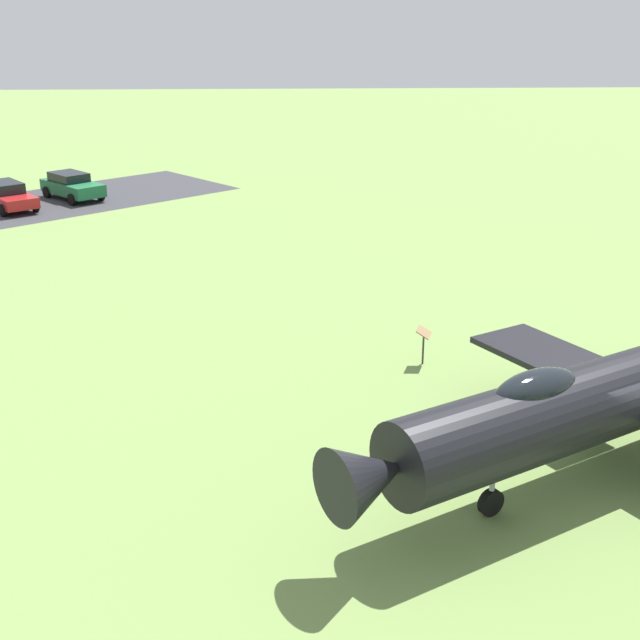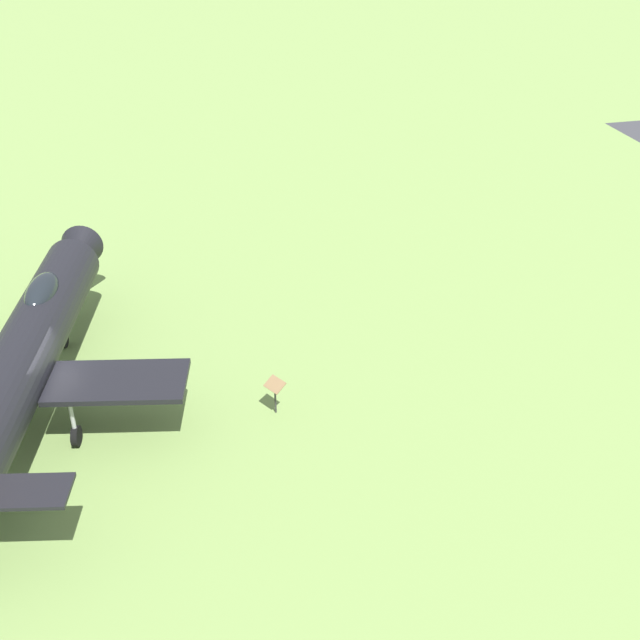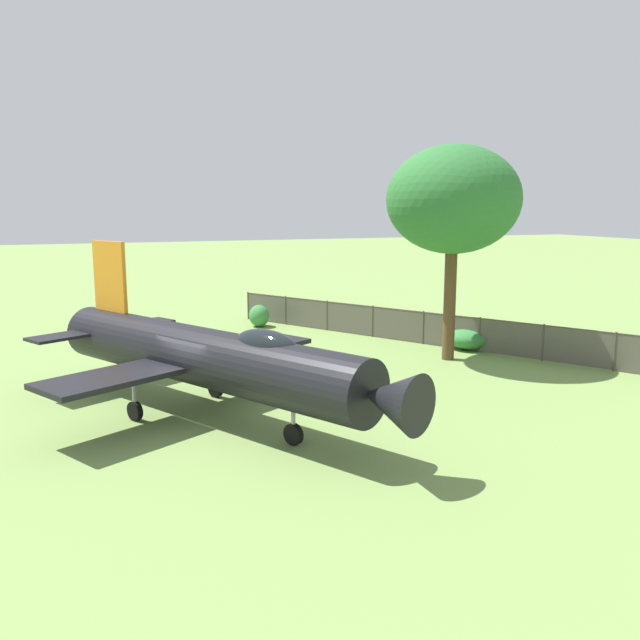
% 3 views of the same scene
% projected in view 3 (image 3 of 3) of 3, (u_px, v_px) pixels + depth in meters
% --- Properties ---
extents(ground_plane, '(200.00, 200.00, 0.00)m').
position_uv_depth(ground_plane, '(203.00, 416.00, 20.18)').
color(ground_plane, '#75934C').
extents(display_jet, '(9.62, 13.56, 5.25)m').
position_uv_depth(display_jet, '(210.00, 357.00, 19.60)').
color(display_jet, black).
rests_on(display_jet, ground_plane).
extents(shade_tree, '(5.50, 5.41, 8.91)m').
position_uv_depth(shade_tree, '(453.00, 200.00, 26.50)').
color(shade_tree, brown).
rests_on(shade_tree, ground_plane).
extents(perimeter_fence, '(13.54, 21.61, 1.57)m').
position_uv_depth(perimeter_fence, '(451.00, 330.00, 29.73)').
color(perimeter_fence, '#4C4238').
rests_on(perimeter_fence, ground_plane).
extents(shrub_near_fence, '(2.02, 1.97, 0.97)m').
position_uv_depth(shrub_near_fence, '(469.00, 338.00, 29.58)').
color(shrub_near_fence, '#387F3D').
rests_on(shrub_near_fence, ground_plane).
extents(shrub_by_tree, '(1.07, 1.26, 1.18)m').
position_uv_depth(shrub_by_tree, '(259.00, 316.00, 35.00)').
color(shrub_by_tree, '#387F3D').
rests_on(shrub_by_tree, ground_plane).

